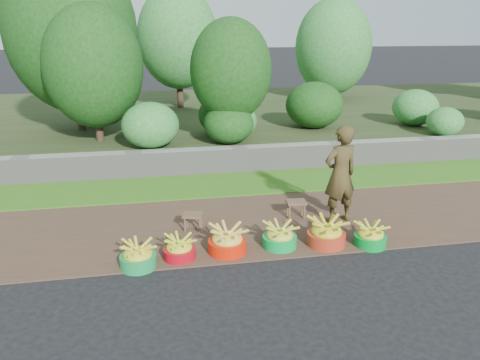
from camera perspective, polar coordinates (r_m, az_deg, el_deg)
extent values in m
plane|color=black|center=(6.58, 6.42, -9.52)|extent=(120.00, 120.00, 0.00)
cube|color=#4A3326|center=(7.66, 3.74, -5.16)|extent=(80.00, 2.50, 0.02)
cube|color=#396F1A|center=(9.47, 0.80, -0.34)|extent=(80.00, 1.50, 0.04)
cube|color=gray|center=(10.20, -0.13, 2.54)|extent=(80.00, 0.35, 0.55)
cube|color=#303D1D|center=(14.92, -3.56, 7.53)|extent=(80.00, 10.00, 0.50)
cylinder|color=#352419|center=(15.41, -7.35, 11.37)|extent=(0.21, 0.21, 1.41)
ellipsoid|color=#347F35|center=(15.31, -7.59, 16.78)|extent=(2.50, 2.50, 3.13)
cylinder|color=#352419|center=(10.82, -1.09, 7.59)|extent=(0.17, 0.17, 1.06)
ellipsoid|color=#194715|center=(10.67, -1.13, 13.27)|extent=(1.82, 1.82, 2.27)
cylinder|color=#352419|center=(12.86, -17.85, 9.47)|extent=(0.21, 0.21, 1.51)
ellipsoid|color=#347F35|center=(12.74, -18.54, 16.26)|extent=(2.59, 2.59, 3.23)
cylinder|color=#352419|center=(12.59, -19.02, 9.10)|extent=(0.21, 0.21, 1.48)
ellipsoid|color=#194715|center=(12.46, -19.85, 16.69)|extent=(3.11, 3.11, 3.89)
cylinder|color=#352419|center=(17.35, 11.02, 11.33)|extent=(0.17, 0.17, 1.03)
ellipsoid|color=#347F35|center=(17.24, 11.30, 15.63)|extent=(2.64, 2.64, 3.30)
cylinder|color=#352419|center=(11.28, -16.88, 7.16)|extent=(0.17, 0.17, 1.03)
ellipsoid|color=#194715|center=(11.12, -17.45, 13.07)|extent=(2.18, 2.18, 2.73)
ellipsoid|color=#347F35|center=(10.94, -0.80, 7.20)|extent=(1.09, 1.09, 0.87)
ellipsoid|color=#194715|center=(10.57, -1.38, 6.88)|extent=(1.13, 1.13, 0.90)
ellipsoid|color=#347F35|center=(13.37, 20.59, 8.28)|extent=(1.19, 1.19, 0.95)
ellipsoid|color=#194715|center=(12.37, 9.03, 9.02)|extent=(1.48, 1.48, 1.18)
ellipsoid|color=#347F35|center=(10.37, -10.87, 6.59)|extent=(1.24, 1.24, 0.99)
ellipsoid|color=#347F35|center=(12.38, 23.71, 6.55)|extent=(0.86, 0.86, 0.69)
ellipsoid|color=#194715|center=(11.47, -2.07, 7.96)|extent=(1.21, 1.21, 0.97)
cylinder|color=#148A40|center=(6.44, -12.29, -9.65)|extent=(0.48, 0.48, 0.17)
ellipsoid|color=gold|center=(6.38, -12.37, -8.58)|extent=(0.43, 0.43, 0.28)
cylinder|color=#AB0816|center=(6.55, -7.39, -8.89)|extent=(0.45, 0.45, 0.16)
ellipsoid|color=gold|center=(6.50, -7.43, -7.91)|extent=(0.39, 0.39, 0.26)
cylinder|color=red|center=(6.65, -1.56, -8.12)|extent=(0.54, 0.54, 0.20)
ellipsoid|color=gold|center=(6.59, -1.57, -6.94)|extent=(0.48, 0.48, 0.31)
cylinder|color=#06963B|center=(6.83, 4.84, -7.52)|extent=(0.50, 0.50, 0.18)
ellipsoid|color=gold|center=(6.77, 4.88, -6.46)|extent=(0.44, 0.44, 0.28)
cylinder|color=#AD2F1B|center=(6.98, 10.45, -7.10)|extent=(0.56, 0.56, 0.20)
ellipsoid|color=gold|center=(6.91, 10.52, -5.92)|extent=(0.49, 0.49, 0.32)
cylinder|color=#008A29|center=(7.12, 15.57, -7.11)|extent=(0.46, 0.46, 0.17)
ellipsoid|color=gold|center=(7.07, 15.66, -6.15)|extent=(0.41, 0.41, 0.27)
cube|color=brown|center=(7.29, -5.77, -4.27)|extent=(0.35, 0.30, 0.04)
cylinder|color=brown|center=(7.29, -6.74, -5.45)|extent=(0.03, 0.03, 0.23)
cylinder|color=brown|center=(7.25, -4.93, -5.52)|extent=(0.03, 0.03, 0.23)
cylinder|color=brown|center=(7.43, -6.51, -4.95)|extent=(0.03, 0.03, 0.23)
cylinder|color=brown|center=(7.39, -4.74, -5.02)|extent=(0.03, 0.03, 0.23)
cube|color=brown|center=(7.78, 6.87, -2.68)|extent=(0.34, 0.27, 0.04)
cylinder|color=brown|center=(7.73, 6.07, -3.92)|extent=(0.03, 0.03, 0.24)
cylinder|color=brown|center=(7.79, 7.84, -3.84)|extent=(0.03, 0.03, 0.24)
cylinder|color=brown|center=(7.89, 5.83, -3.45)|extent=(0.03, 0.03, 0.24)
cylinder|color=brown|center=(7.94, 7.56, -3.37)|extent=(0.03, 0.03, 0.24)
imported|color=black|center=(7.56, 12.11, 0.64)|extent=(0.65, 0.50, 1.59)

